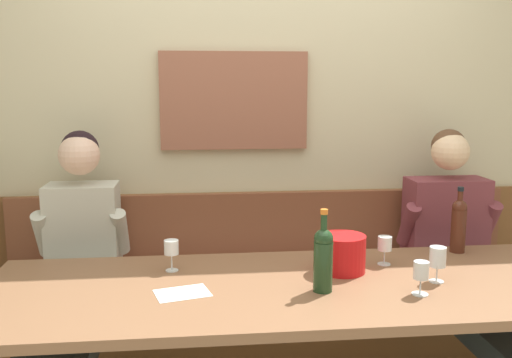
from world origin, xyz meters
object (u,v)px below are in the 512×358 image
(dining_table, at_px, (289,299))
(wine_glass_mid_right, at_px, (385,245))
(person_center_right_seat, at_px, (477,273))
(wine_glass_near_bucket, at_px, (438,259))
(wine_glass_center_rear, at_px, (171,249))
(wine_glass_mid_left, at_px, (421,273))
(wall_bench, at_px, (267,315))
(person_right_seat, at_px, (71,282))
(ice_bucket, at_px, (342,253))
(wine_bottle_green_tall, at_px, (459,224))
(wine_bottle_clear_water, at_px, (323,258))

(dining_table, distance_m, wine_glass_mid_right, 0.54)
(person_center_right_seat, height_order, wine_glass_near_bucket, person_center_right_seat)
(wine_glass_center_rear, height_order, wine_glass_mid_right, wine_glass_center_rear)
(dining_table, height_order, person_center_right_seat, person_center_right_seat)
(person_center_right_seat, distance_m, wine_glass_near_bucket, 0.58)
(dining_table, relative_size, wine_glass_mid_left, 18.69)
(wall_bench, xyz_separation_m, dining_table, (0.00, -0.73, 0.38))
(wine_glass_mid_right, bearing_deg, person_right_seat, 173.63)
(ice_bucket, xyz_separation_m, wine_glass_mid_right, (0.22, 0.07, 0.01))
(wine_glass_mid_left, bearing_deg, wall_bench, 118.56)
(ice_bucket, bearing_deg, person_right_seat, 169.22)
(wine_glass_center_rear, bearing_deg, ice_bucket, -6.70)
(person_center_right_seat, bearing_deg, person_right_seat, 179.26)
(wine_glass_mid_right, bearing_deg, wine_glass_center_rear, 179.04)
(ice_bucket, distance_m, wine_glass_mid_right, 0.23)
(wine_glass_mid_right, bearing_deg, person_center_right_seat, 14.41)
(person_center_right_seat, distance_m, wine_glass_mid_right, 0.58)
(wall_bench, distance_m, wine_bottle_green_tall, 1.14)
(wall_bench, height_order, wine_glass_near_bucket, wall_bench)
(wall_bench, bearing_deg, wine_bottle_green_tall, -22.76)
(dining_table, bearing_deg, wine_glass_near_bucket, -4.02)
(person_right_seat, height_order, wine_glass_mid_right, person_right_seat)
(wall_bench, bearing_deg, dining_table, -90.00)
(dining_table, relative_size, wine_bottle_green_tall, 7.75)
(wine_glass_mid_left, xyz_separation_m, wine_glass_mid_right, (-0.02, 0.38, 0.00))
(dining_table, height_order, wine_glass_mid_left, wine_glass_mid_left)
(dining_table, relative_size, wine_bottle_clear_water, 7.52)
(wine_glass_near_bucket, bearing_deg, wine_bottle_clear_water, -173.80)
(person_center_right_seat, bearing_deg, ice_bucket, -164.49)
(person_right_seat, distance_m, wine_bottle_clear_water, 1.20)
(wine_glass_mid_left, bearing_deg, wine_glass_center_rear, 158.23)
(wall_bench, relative_size, dining_table, 1.12)
(person_center_right_seat, xyz_separation_m, wine_glass_mid_right, (-0.53, -0.14, 0.20))
(wall_bench, bearing_deg, wine_glass_near_bucket, -51.37)
(ice_bucket, bearing_deg, wine_bottle_clear_water, -120.94)
(wine_bottle_clear_water, relative_size, wine_glass_mid_right, 2.53)
(wall_bench, relative_size, person_center_right_seat, 2.10)
(wall_bench, height_order, wine_glass_center_rear, wall_bench)
(ice_bucket, height_order, wine_bottle_green_tall, wine_bottle_green_tall)
(person_right_seat, bearing_deg, wall_bench, 20.86)
(wine_bottle_green_tall, xyz_separation_m, wine_glass_near_bucket, (-0.28, -0.40, -0.04))
(wine_glass_mid_right, bearing_deg, dining_table, -156.96)
(person_right_seat, relative_size, wine_bottle_clear_water, 4.02)
(dining_table, height_order, ice_bucket, ice_bucket)
(wine_glass_center_rear, bearing_deg, wine_bottle_green_tall, 5.55)
(person_center_right_seat, bearing_deg, wall_bench, 158.59)
(wine_bottle_clear_water, bearing_deg, dining_table, 140.67)
(wall_bench, xyz_separation_m, wine_glass_near_bucket, (0.62, -0.77, 0.55))
(person_center_right_seat, bearing_deg, wine_glass_center_rear, -175.44)
(person_right_seat, height_order, wine_glass_mid_left, person_right_seat)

